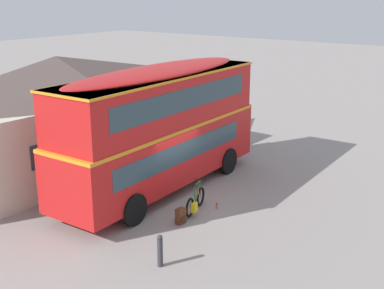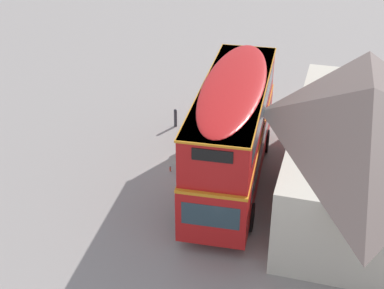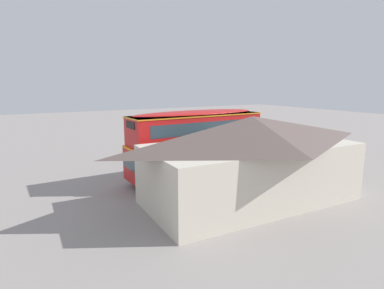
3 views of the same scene
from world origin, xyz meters
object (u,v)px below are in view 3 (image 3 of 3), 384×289
at_px(double_decker_bus, 196,141).
at_px(kerb_bollard, 219,154).
at_px(water_bottle_red_squeeze, 181,167).
at_px(backpack_on_ground, 202,163).
at_px(touring_bicycle, 191,164).

height_order(double_decker_bus, kerb_bollard, double_decker_bus).
relative_size(water_bottle_red_squeeze, kerb_bollard, 0.23).
distance_m(double_decker_bus, water_bottle_red_squeeze, 3.78).
bearing_deg(water_bottle_red_squeeze, double_decker_bus, 83.94).
bearing_deg(water_bottle_red_squeeze, backpack_on_ground, 169.88).
xyz_separation_m(double_decker_bus, touring_bicycle, (-0.94, -2.31, -2.27)).
bearing_deg(double_decker_bus, touring_bicycle, -112.10).
height_order(backpack_on_ground, kerb_bollard, kerb_bollard).
distance_m(touring_bicycle, water_bottle_red_squeeze, 0.84).
height_order(double_decker_bus, water_bottle_red_squeeze, double_decker_bus).
xyz_separation_m(backpack_on_ground, kerb_bollard, (-2.52, -1.22, 0.20)).
distance_m(backpack_on_ground, kerb_bollard, 2.80).
bearing_deg(kerb_bollard, touring_bicycle, 21.15).
height_order(double_decker_bus, backpack_on_ground, double_decker_bus).
distance_m(double_decker_bus, kerb_bollard, 6.21).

